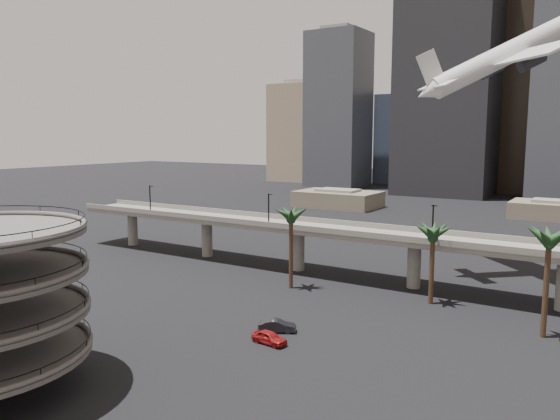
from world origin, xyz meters
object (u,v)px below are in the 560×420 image
Objects in this scene: car_b at (277,326)px; car_a at (269,337)px; airborne_jet at (508,54)px; overpass at (353,237)px.

car_a is at bearing 170.49° from car_b.
car_b is at bearing -153.66° from airborne_jet.
overpass is 28.16× the size of car_a.
car_b is at bearing 25.62° from car_a.
car_a is at bearing -82.45° from overpass.
overpass is 30.13m from car_b.
car_b is (-1.38, 3.87, 0.02)m from car_a.
car_a is 0.95× the size of car_b.
overpass is at bearing 13.54° from car_a.
car_a is at bearing -150.80° from airborne_jet.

